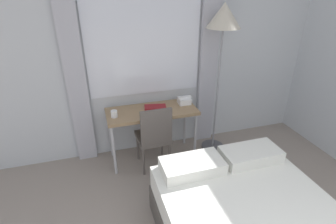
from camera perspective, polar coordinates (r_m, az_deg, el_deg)
The scene contains 7 objects.
wall_back_with_window at distance 3.44m, azimuth -3.32°, elevation 12.37°, with size 5.53×0.13×2.70m.
desk at distance 3.37m, azimuth -3.52°, elevation -0.64°, with size 1.15×0.49×0.73m.
desk_chair at distance 3.25m, azimuth -3.01°, elevation -4.97°, with size 0.41×0.41×0.89m.
standing_lamp at distance 3.33m, azimuth 11.94°, elevation 17.86°, with size 0.41×0.41×1.99m.
telephone at distance 3.50m, azimuth 3.55°, elevation 2.51°, with size 0.18×0.14×0.10m.
book at distance 3.39m, azimuth -2.78°, elevation 1.10°, with size 0.30×0.20×0.02m.
mug at distance 3.21m, azimuth -11.64°, elevation -0.40°, with size 0.08×0.08×0.08m.
Camera 1 is at (-0.79, 0.16, 2.20)m, focal length 28.00 mm.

